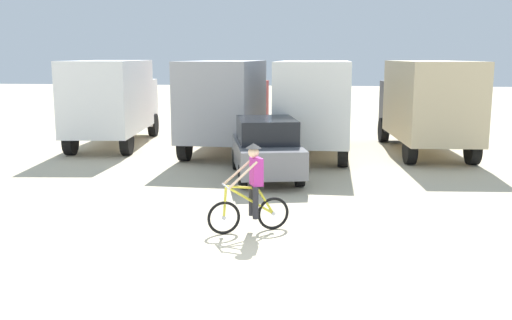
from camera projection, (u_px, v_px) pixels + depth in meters
name	position (u px, v px, depth m)	size (l,w,h in m)	color
ground_plane	(230.00, 262.00, 10.01)	(120.00, 120.00, 0.00)	beige
box_truck_avon_van	(113.00, 98.00, 22.72)	(3.03, 6.95, 3.35)	white
box_truck_grey_hauler	(227.00, 101.00, 21.39)	(2.59, 6.82, 3.35)	#9E9EA3
box_truck_white_box	(314.00, 103.00, 20.60)	(2.45, 6.77, 3.35)	white
box_truck_tan_camper	(426.00, 102.00, 20.92)	(2.87, 6.91, 3.35)	#CCB78E
sedan_parked	(266.00, 148.00, 16.79)	(2.63, 4.48, 1.76)	slate
cyclist_orange_shirt	(252.00, 191.00, 11.60)	(1.59, 0.84, 1.82)	black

